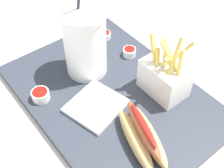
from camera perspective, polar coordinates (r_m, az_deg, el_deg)
name	(u,v)px	position (r m, az deg, el deg)	size (l,w,h in m)	color
ground_plane	(112,101)	(0.72, 0.00, -3.25)	(2.40, 2.40, 0.02)	silver
food_tray	(112,96)	(0.71, 0.00, -2.22)	(0.49, 0.35, 0.02)	#2D333D
soda_cup	(87,42)	(0.70, -4.78, 7.88)	(0.10, 0.10, 0.26)	white
fries_basket	(165,77)	(0.68, 9.80, 1.24)	(0.10, 0.08, 0.15)	white
hot_dog_1	(142,136)	(0.60, 5.66, -9.56)	(0.16, 0.10, 0.07)	tan
ketchup_cup_1	(105,35)	(0.84, -1.37, 9.17)	(0.03, 0.03, 0.02)	white
ketchup_cup_2	(129,52)	(0.78, 3.28, 6.03)	(0.03, 0.03, 0.02)	white
ketchup_cup_3	(40,95)	(0.70, -13.22, -1.98)	(0.04, 0.04, 0.02)	white
napkin_stack	(96,106)	(0.67, -3.03, -4.10)	(0.10, 0.11, 0.01)	white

